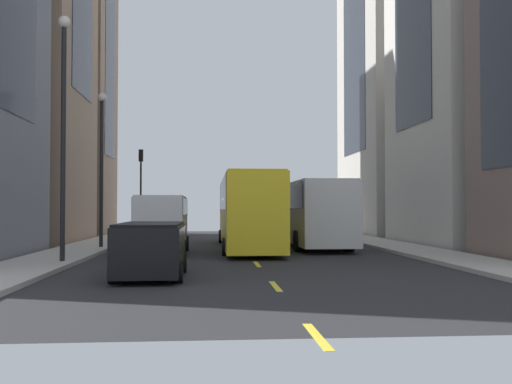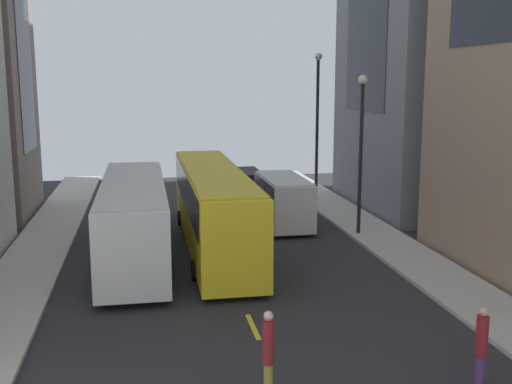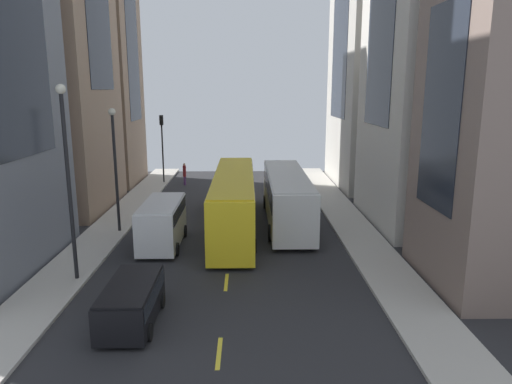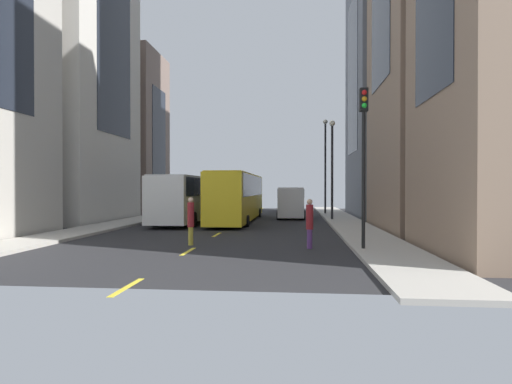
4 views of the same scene
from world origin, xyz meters
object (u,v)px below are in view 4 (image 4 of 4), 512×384
(delivery_van_white, at_px, (291,200))
(car_black_0, at_px, (288,203))
(streetcar_yellow, at_px, (238,193))
(pedestrian_crossing_near, at_px, (191,219))
(city_bus_white, at_px, (189,195))
(traffic_light_near_corner, at_px, (364,138))
(pedestrian_crossing_mid, at_px, (310,222))

(delivery_van_white, height_order, car_black_0, delivery_van_white)
(delivery_van_white, distance_m, car_black_0, 9.14)
(streetcar_yellow, height_order, pedestrian_crossing_near, streetcar_yellow)
(car_black_0, bearing_deg, city_bus_white, -117.33)
(streetcar_yellow, height_order, traffic_light_near_corner, traffic_light_near_corner)
(delivery_van_white, bearing_deg, traffic_light_near_corner, -80.46)
(pedestrian_crossing_mid, xyz_separation_m, pedestrian_crossing_near, (-5.20, 0.54, 0.03))
(city_bus_white, distance_m, streetcar_yellow, 3.72)
(streetcar_yellow, xyz_separation_m, car_black_0, (3.60, 12.39, -1.17))
(pedestrian_crossing_mid, bearing_deg, delivery_van_white, 59.61)
(streetcar_yellow, bearing_deg, pedestrian_crossing_near, -90.92)
(traffic_light_near_corner, bearing_deg, delivery_van_white, 99.54)
(car_black_0, bearing_deg, traffic_light_near_corner, -82.79)
(streetcar_yellow, bearing_deg, car_black_0, 73.79)
(pedestrian_crossing_near, bearing_deg, traffic_light_near_corner, 72.37)
(streetcar_yellow, xyz_separation_m, traffic_light_near_corner, (7.06, -14.91, 2.36))
(city_bus_white, relative_size, streetcar_yellow, 0.84)
(city_bus_white, xyz_separation_m, pedestrian_crossing_mid, (8.46, -12.81, -0.89))
(delivery_van_white, distance_m, pedestrian_crossing_mid, 17.43)
(delivery_van_white, bearing_deg, pedestrian_crossing_mid, -86.78)
(pedestrian_crossing_mid, bearing_deg, car_black_0, 59.37)
(pedestrian_crossing_near, bearing_deg, city_bus_white, -172.40)
(pedestrian_crossing_near, distance_m, traffic_light_near_corner, 8.11)
(city_bus_white, bearing_deg, pedestrian_crossing_near, -75.09)
(streetcar_yellow, distance_m, pedestrian_crossing_mid, 15.01)
(streetcar_yellow, bearing_deg, pedestrian_crossing_mid, -70.58)
(streetcar_yellow, distance_m, delivery_van_white, 5.21)
(traffic_light_near_corner, bearing_deg, car_black_0, 97.21)
(streetcar_yellow, relative_size, pedestrian_crossing_near, 6.94)
(car_black_0, relative_size, pedestrian_crossing_mid, 2.02)
(delivery_van_white, height_order, pedestrian_crossing_near, delivery_van_white)
(pedestrian_crossing_near, relative_size, traffic_light_near_corner, 0.34)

